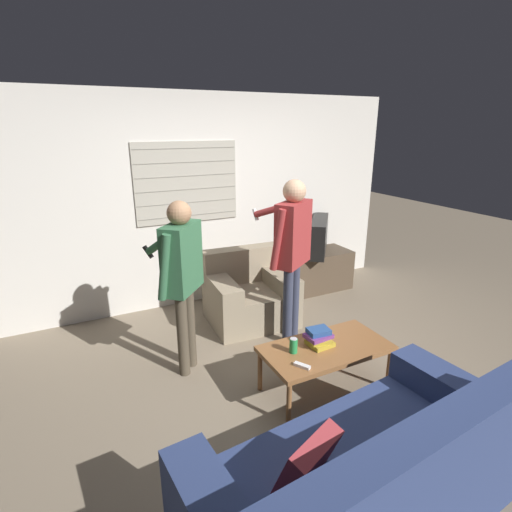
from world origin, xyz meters
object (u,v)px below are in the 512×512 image
at_px(armchair_beige, 249,295).
at_px(couch_blue, 365,482).
at_px(tv, 319,236).
at_px(person_right_standing, 292,241).
at_px(book_stack, 319,338).
at_px(coffee_table, 326,350).
at_px(person_left_standing, 181,268).
at_px(spare_remote, 302,366).
at_px(soda_can, 293,345).

bearing_deg(armchair_beige, couch_blue, 81.80).
distance_m(tv, person_right_standing, 1.50).
relative_size(tv, book_stack, 3.57).
bearing_deg(person_right_standing, couch_blue, -143.93).
height_order(person_right_standing, book_stack, person_right_standing).
bearing_deg(book_stack, person_right_standing, 75.16).
distance_m(coffee_table, person_left_standing, 1.41).
height_order(armchair_beige, tv, tv).
distance_m(armchair_beige, book_stack, 1.42).
relative_size(couch_blue, spare_remote, 15.35).
relative_size(coffee_table, soda_can, 8.55).
xyz_separation_m(person_right_standing, soda_can, (-0.47, -0.82, -0.60)).
height_order(book_stack, spare_remote, book_stack).
bearing_deg(armchair_beige, book_stack, 92.44).
distance_m(tv, spare_remote, 2.61).
height_order(person_left_standing, soda_can, person_left_standing).
bearing_deg(armchair_beige, person_left_standing, 37.65).
relative_size(coffee_table, tv, 1.33).
bearing_deg(armchair_beige, soda_can, 82.28).
relative_size(tv, person_right_standing, 0.48).
distance_m(armchair_beige, coffee_table, 1.47).
distance_m(couch_blue, tv, 3.52).
height_order(coffee_table, spare_remote, spare_remote).
bearing_deg(book_stack, tv, 55.29).
bearing_deg(person_right_standing, tv, 10.11).
distance_m(person_right_standing, soda_can, 1.13).
height_order(armchair_beige, soda_can, armchair_beige).
bearing_deg(couch_blue, person_right_standing, 64.74).
xyz_separation_m(couch_blue, person_right_standing, (0.73, 1.98, 0.77)).
relative_size(armchair_beige, spare_remote, 7.39).
bearing_deg(spare_remote, tv, 21.97).
relative_size(person_right_standing, book_stack, 7.43).
bearing_deg(person_left_standing, tv, -21.36).
relative_size(couch_blue, person_left_standing, 1.28).
xyz_separation_m(couch_blue, person_left_standing, (-0.42, 1.93, 0.69)).
distance_m(coffee_table, person_right_standing, 1.14).
bearing_deg(couch_blue, spare_remote, 72.77).
bearing_deg(book_stack, armchair_beige, 88.90).
height_order(person_left_standing, spare_remote, person_left_standing).
distance_m(coffee_table, book_stack, 0.12).
bearing_deg(armchair_beige, person_right_standing, 111.26).
height_order(tv, person_right_standing, person_right_standing).
height_order(couch_blue, tv, tv).
xyz_separation_m(coffee_table, person_right_standing, (0.18, 0.87, 0.71)).
bearing_deg(soda_can, person_left_standing, 131.04).
height_order(couch_blue, armchair_beige, couch_blue).
bearing_deg(soda_can, book_stack, 1.60).
xyz_separation_m(coffee_table, person_left_standing, (-0.96, 0.82, 0.63)).
height_order(couch_blue, spare_remote, couch_blue).
bearing_deg(person_left_standing, book_stack, -86.84).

